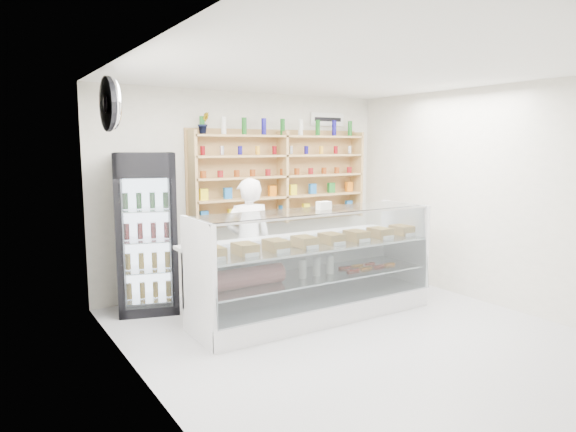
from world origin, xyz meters
TOP-DOWN VIEW (x-y plane):
  - room at (0.00, 0.00)m, footprint 5.00×5.00m
  - display_counter at (-0.01, 0.82)m, footprint 2.99×0.89m
  - shop_worker at (-0.47, 1.60)m, footprint 0.67×0.52m
  - drinks_cooler at (-1.60, 2.14)m, footprint 0.87×0.86m
  - wall_shelving at (0.50, 2.34)m, footprint 2.84×0.28m
  - potted_plant at (-0.73, 2.34)m, footprint 0.16×0.13m
  - security_mirror at (-2.17, 1.20)m, footprint 0.15×0.50m
  - wall_sign at (1.40, 2.47)m, footprint 0.62×0.03m

SIDE VIEW (x-z plane):
  - display_counter at x=-0.01m, z-range -0.29..1.01m
  - shop_worker at x=-0.47m, z-range 0.00..1.65m
  - drinks_cooler at x=-1.60m, z-range 0.00..1.97m
  - room at x=0.00m, z-range -1.10..3.90m
  - wall_shelving at x=0.50m, z-range 0.93..2.26m
  - potted_plant at x=-0.73m, z-range 2.20..2.48m
  - security_mirror at x=-2.17m, z-range 2.20..2.70m
  - wall_sign at x=1.40m, z-range 2.35..2.55m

